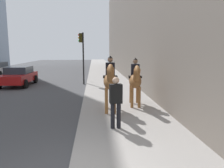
{
  "coord_description": "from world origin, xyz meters",
  "views": [
    {
      "loc": [
        -4.13,
        -0.57,
        2.65
      ],
      "look_at": [
        4.0,
        -1.26,
        1.4
      ],
      "focal_mm": 35.04,
      "sensor_mm": 36.0,
      "label": 1
    }
  ],
  "objects_px": {
    "pedestrian_greeting": "(116,99)",
    "car_far_lane": "(18,76)",
    "mounted_horse_far": "(135,80)",
    "traffic_light_near_curb": "(82,50)",
    "mounted_horse_near": "(110,80)"
  },
  "relations": [
    {
      "from": "car_far_lane",
      "to": "mounted_horse_near",
      "type": "bearing_deg",
      "value": 39.24
    },
    {
      "from": "pedestrian_greeting",
      "to": "car_far_lane",
      "type": "distance_m",
      "value": 12.09
    },
    {
      "from": "pedestrian_greeting",
      "to": "traffic_light_near_curb",
      "type": "distance_m",
      "value": 10.7
    },
    {
      "from": "mounted_horse_near",
      "to": "traffic_light_near_curb",
      "type": "xyz_separation_m",
      "value": [
        8.38,
        1.56,
        1.26
      ]
    },
    {
      "from": "pedestrian_greeting",
      "to": "traffic_light_near_curb",
      "type": "relative_size",
      "value": 0.42
    },
    {
      "from": "pedestrian_greeting",
      "to": "traffic_light_near_curb",
      "type": "bearing_deg",
      "value": 3.62
    },
    {
      "from": "mounted_horse_near",
      "to": "mounted_horse_far",
      "type": "bearing_deg",
      "value": 128.38
    },
    {
      "from": "mounted_horse_near",
      "to": "pedestrian_greeting",
      "type": "relative_size",
      "value": 1.37
    },
    {
      "from": "pedestrian_greeting",
      "to": "mounted_horse_far",
      "type": "bearing_deg",
      "value": -27.16
    },
    {
      "from": "mounted_horse_near",
      "to": "pedestrian_greeting",
      "type": "bearing_deg",
      "value": 4.21
    },
    {
      "from": "mounted_horse_far",
      "to": "traffic_light_near_curb",
      "type": "distance_m",
      "value": 8.15
    },
    {
      "from": "pedestrian_greeting",
      "to": "car_far_lane",
      "type": "bearing_deg",
      "value": 27.18
    },
    {
      "from": "mounted_horse_far",
      "to": "mounted_horse_near",
      "type": "bearing_deg",
      "value": -49.08
    },
    {
      "from": "mounted_horse_near",
      "to": "pedestrian_greeting",
      "type": "distance_m",
      "value": 2.11
    },
    {
      "from": "mounted_horse_far",
      "to": "pedestrian_greeting",
      "type": "relative_size",
      "value": 1.3
    }
  ]
}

